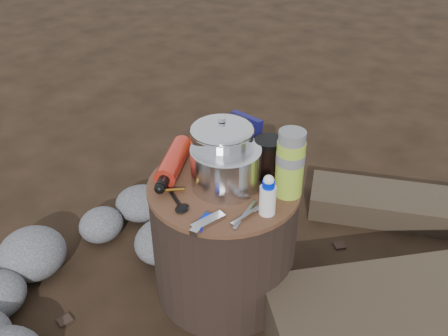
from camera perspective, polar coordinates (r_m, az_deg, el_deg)
The scene contains 15 objects.
ground at distance 1.77m, azimuth 0.00°, elevation -13.11°, with size 60.00×60.00×0.00m, color black.
stump at distance 1.63m, azimuth 0.00°, elevation -7.97°, with size 0.46×0.46×0.42m, color black.
rock_ring at distance 1.79m, azimuth -16.28°, elevation -10.33°, with size 0.41×0.90×0.18m, color #525256, non-canonical shape.
foil_windscreen at distance 1.46m, azimuth 0.20°, elevation 0.08°, with size 0.21×0.21×0.13m, color silver.
camping_pot at distance 1.49m, azimuth -0.22°, elevation 2.22°, with size 0.19×0.19×0.19m, color silver.
fuel_bottle at distance 1.55m, azimuth -5.76°, elevation 0.76°, with size 0.06×0.27×0.06m, color red, non-canonical shape.
thermos at distance 1.42m, azimuth 7.51°, elevation 0.48°, with size 0.08×0.08×0.20m, color #96BA30.
travel_mug at distance 1.51m, azimuth 5.00°, elevation 1.13°, with size 0.08×0.08×0.12m, color black.
stuff_sack at distance 1.63m, azimuth -0.76°, elevation 3.54°, with size 0.16×0.13×0.11m, color gold.
food_pouch at distance 1.60m, azimuth 2.34°, elevation 3.56°, with size 0.11×0.03×0.14m, color #100E49.
lighter at distance 1.34m, azimuth -2.38°, elevation -6.17°, with size 0.02×0.09×0.02m, color #001CD7.
multitool at distance 1.35m, azimuth -1.81°, elevation -6.11°, with size 0.03×0.10×0.01m, color #B1B1B6.
pot_grabber at distance 1.37m, azimuth 2.41°, elevation -5.22°, with size 0.04×0.14×0.01m, color #B1B1B6, non-canonical shape.
spork at distance 1.45m, azimuth -5.76°, elevation -3.15°, with size 0.03×0.14×0.01m, color black, non-canonical shape.
squeeze_bottle at distance 1.36m, azimuth 4.99°, elevation -3.27°, with size 0.05×0.05×0.11m, color white.
Camera 1 is at (0.65, -1.04, 1.28)m, focal length 40.24 mm.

